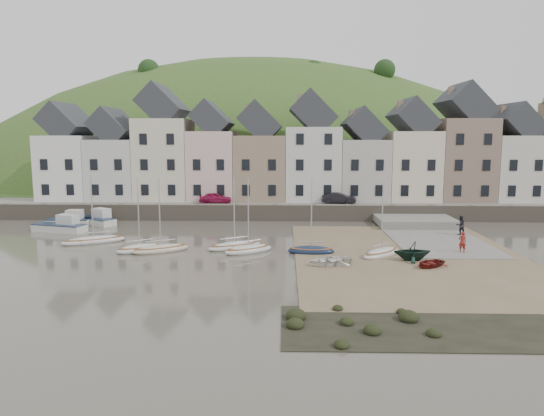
{
  "coord_description": "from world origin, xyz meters",
  "views": [
    {
      "loc": [
        1.16,
        -39.25,
        9.55
      ],
      "look_at": [
        0.0,
        6.0,
        3.0
      ],
      "focal_mm": 33.29,
      "sensor_mm": 36.0,
      "label": 1
    }
  ],
  "objects_px": {
    "rowboat_white": "(329,260)",
    "person_dark": "(460,225)",
    "person_red": "(462,242)",
    "car_left": "(215,198)",
    "sailboat_0": "(94,240)",
    "rowboat_red": "(430,263)",
    "car_right": "(339,198)",
    "rowboat_green": "(412,251)"
  },
  "relations": [
    {
      "from": "person_red",
      "to": "rowboat_red",
      "type": "bearing_deg",
      "value": 51.77
    },
    {
      "from": "rowboat_white",
      "to": "car_right",
      "type": "xyz_separation_m",
      "value": [
        3.06,
        22.42,
        1.85
      ]
    },
    {
      "from": "sailboat_0",
      "to": "rowboat_white",
      "type": "relative_size",
      "value": 1.92
    },
    {
      "from": "rowboat_white",
      "to": "rowboat_green",
      "type": "bearing_deg",
      "value": 85.19
    },
    {
      "from": "rowboat_white",
      "to": "rowboat_red",
      "type": "relative_size",
      "value": 1.26
    },
    {
      "from": "rowboat_white",
      "to": "rowboat_green",
      "type": "height_order",
      "value": "rowboat_green"
    },
    {
      "from": "rowboat_white",
      "to": "person_red",
      "type": "bearing_deg",
      "value": 92.45
    },
    {
      "from": "rowboat_red",
      "to": "person_red",
      "type": "xyz_separation_m",
      "value": [
        3.87,
        4.52,
        0.64
      ]
    },
    {
      "from": "rowboat_white",
      "to": "person_red",
      "type": "relative_size",
      "value": 1.94
    },
    {
      "from": "sailboat_0",
      "to": "person_dark",
      "type": "bearing_deg",
      "value": 6.96
    },
    {
      "from": "person_red",
      "to": "car_right",
      "type": "height_order",
      "value": "car_right"
    },
    {
      "from": "rowboat_green",
      "to": "car_right",
      "type": "height_order",
      "value": "car_right"
    },
    {
      "from": "rowboat_green",
      "to": "car_right",
      "type": "bearing_deg",
      "value": -174.89
    },
    {
      "from": "rowboat_green",
      "to": "rowboat_red",
      "type": "height_order",
      "value": "rowboat_green"
    },
    {
      "from": "car_left",
      "to": "rowboat_red",
      "type": "bearing_deg",
      "value": -145.93
    },
    {
      "from": "person_red",
      "to": "car_right",
      "type": "distance_m",
      "value": 20.03
    },
    {
      "from": "rowboat_white",
      "to": "car_right",
      "type": "relative_size",
      "value": 0.83
    },
    {
      "from": "rowboat_green",
      "to": "car_right",
      "type": "distance_m",
      "value": 21.24
    },
    {
      "from": "person_red",
      "to": "car_left",
      "type": "relative_size",
      "value": 0.45
    },
    {
      "from": "rowboat_white",
      "to": "car_left",
      "type": "distance_m",
      "value": 25.27
    },
    {
      "from": "sailboat_0",
      "to": "rowboat_green",
      "type": "bearing_deg",
      "value": -12.33
    },
    {
      "from": "rowboat_red",
      "to": "car_left",
      "type": "height_order",
      "value": "car_left"
    },
    {
      "from": "person_dark",
      "to": "car_left",
      "type": "distance_m",
      "value": 27.31
    },
    {
      "from": "sailboat_0",
      "to": "rowboat_white",
      "type": "bearing_deg",
      "value": -19.88
    },
    {
      "from": "person_red",
      "to": "person_dark",
      "type": "distance_m",
      "value": 7.71
    },
    {
      "from": "rowboat_white",
      "to": "rowboat_green",
      "type": "distance_m",
      "value": 6.63
    },
    {
      "from": "sailboat_0",
      "to": "rowboat_red",
      "type": "relative_size",
      "value": 2.42
    },
    {
      "from": "sailboat_0",
      "to": "person_red",
      "type": "height_order",
      "value": "sailboat_0"
    },
    {
      "from": "person_red",
      "to": "person_dark",
      "type": "relative_size",
      "value": 0.92
    },
    {
      "from": "rowboat_red",
      "to": "car_right",
      "type": "bearing_deg",
      "value": 154.22
    },
    {
      "from": "sailboat_0",
      "to": "person_red",
      "type": "relative_size",
      "value": 3.73
    },
    {
      "from": "sailboat_0",
      "to": "car_right",
      "type": "distance_m",
      "value": 27.91
    },
    {
      "from": "rowboat_white",
      "to": "car_left",
      "type": "height_order",
      "value": "car_left"
    },
    {
      "from": "rowboat_white",
      "to": "rowboat_red",
      "type": "distance_m",
      "value": 7.28
    },
    {
      "from": "car_right",
      "to": "rowboat_green",
      "type": "bearing_deg",
      "value": -160.0
    },
    {
      "from": "rowboat_red",
      "to": "car_left",
      "type": "relative_size",
      "value": 0.69
    },
    {
      "from": "sailboat_0",
      "to": "rowboat_green",
      "type": "height_order",
      "value": "sailboat_0"
    },
    {
      "from": "rowboat_red",
      "to": "car_right",
      "type": "distance_m",
      "value": 23.26
    },
    {
      "from": "rowboat_red",
      "to": "person_dark",
      "type": "distance_m",
      "value": 13.42
    },
    {
      "from": "sailboat_0",
      "to": "car_right",
      "type": "xyz_separation_m",
      "value": [
        23.41,
        15.06,
        1.99
      ]
    },
    {
      "from": "person_dark",
      "to": "rowboat_green",
      "type": "bearing_deg",
      "value": 43.59
    },
    {
      "from": "rowboat_white",
      "to": "person_dark",
      "type": "xyz_separation_m",
      "value": [
        13.5,
        11.49,
        0.64
      ]
    }
  ]
}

